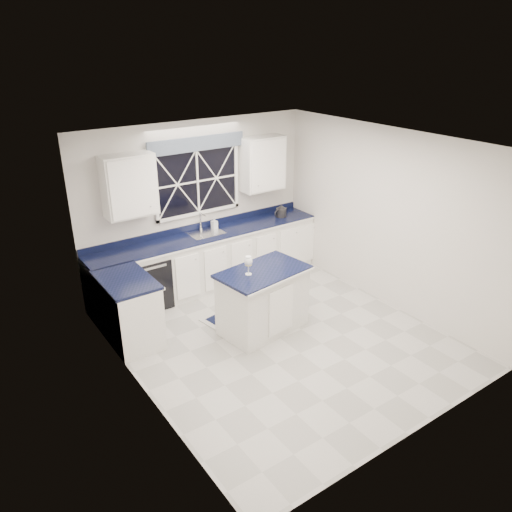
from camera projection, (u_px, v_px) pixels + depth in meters
ground at (280, 338)px, 6.95m from camera, size 4.50×4.50×0.00m
back_wall at (197, 205)px, 8.09m from camera, size 4.00×0.10×2.70m
base_cabinets at (196, 270)px, 7.94m from camera, size 3.99×1.60×0.90m
countertop at (208, 235)px, 8.04m from camera, size 3.98×0.64×0.04m
dishwasher at (147, 281)px, 7.67m from camera, size 0.60×0.58×0.82m
window at (197, 176)px, 7.86m from camera, size 1.65×0.09×1.26m
upper_cabinets at (201, 174)px, 7.74m from camera, size 3.10×0.34×0.90m
faucet at (201, 221)px, 8.12m from camera, size 0.05×0.20×0.30m
island at (263, 300)px, 7.00m from camera, size 1.33×0.91×0.92m
rug at (251, 313)px, 7.56m from camera, size 1.51×1.07×0.02m
kettle at (281, 211)px, 8.76m from camera, size 0.30×0.20×0.21m
wine_glass at (248, 262)px, 6.63m from camera, size 0.11×0.11×0.26m
soap_bottle at (214, 223)px, 8.22m from camera, size 0.10×0.10×0.19m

